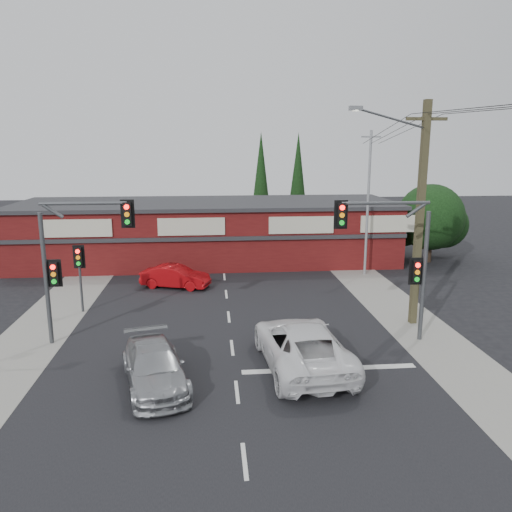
{
  "coord_description": "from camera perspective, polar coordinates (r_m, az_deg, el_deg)",
  "views": [
    {
      "loc": [
        -0.74,
        -18.28,
        8.1
      ],
      "look_at": [
        1.18,
        3.0,
        3.34
      ],
      "focal_mm": 35.0,
      "sensor_mm": 36.0,
      "label": 1
    }
  ],
  "objects": [
    {
      "name": "conifer_near",
      "position": [
        42.57,
        0.58,
        9.01
      ],
      "size": [
        1.8,
        1.8,
        9.25
      ],
      "color": "#2D2116",
      "rests_on": "ground"
    },
    {
      "name": "road_strip",
      "position": [
        24.66,
        -3.17,
        -6.64
      ],
      "size": [
        14.0,
        70.0,
        0.01
      ],
      "primitive_type": "cube",
      "color": "black",
      "rests_on": "ground"
    },
    {
      "name": "lane_dashes",
      "position": [
        19.03,
        -2.5,
        -12.61
      ],
      "size": [
        0.12,
        35.46,
        0.01
      ],
      "color": "silver",
      "rests_on": "ground"
    },
    {
      "name": "verge_left",
      "position": [
        25.84,
        -22.5,
        -6.69
      ],
      "size": [
        3.0,
        70.0,
        0.02
      ],
      "primitive_type": "cube",
      "color": "gray",
      "rests_on": "ground"
    },
    {
      "name": "silver_suv",
      "position": [
        17.82,
        -11.54,
        -12.3
      ],
      "size": [
        3.01,
        5.07,
        1.38
      ],
      "primitive_type": "imported",
      "rotation": [
        0.0,
        0.0,
        0.24
      ],
      "color": "#9EA1A3",
      "rests_on": "ground"
    },
    {
      "name": "red_sedan",
      "position": [
        29.33,
        -9.2,
        -2.32
      ],
      "size": [
        4.2,
        2.53,
        1.31
      ],
      "primitive_type": "imported",
      "rotation": [
        0.0,
        0.0,
        1.26
      ],
      "color": "#AA0A0E",
      "rests_on": "ground"
    },
    {
      "name": "conifer_far",
      "position": [
        45.03,
        4.81,
        9.16
      ],
      "size": [
        1.8,
        1.8,
        9.25
      ],
      "color": "#2D2116",
      "rests_on": "ground"
    },
    {
      "name": "traffic_mast_left",
      "position": [
        21.47,
        -20.41,
        0.55
      ],
      "size": [
        3.77,
        0.27,
        5.97
      ],
      "color": "#47494C",
      "rests_on": "ground"
    },
    {
      "name": "utility_pole",
      "position": [
        23.29,
        17.97,
        5.27
      ],
      "size": [
        4.38,
        0.59,
        10.0
      ],
      "color": "#494329",
      "rests_on": "ground"
    },
    {
      "name": "pedestal_signal",
      "position": [
        25.77,
        -19.54,
        -0.96
      ],
      "size": [
        0.55,
        0.27,
        3.38
      ],
      "color": "#47494C",
      "rests_on": "ground"
    },
    {
      "name": "traffic_mast_right",
      "position": [
        21.14,
        16.04,
        0.72
      ],
      "size": [
        3.96,
        0.27,
        5.97
      ],
      "color": "#47494C",
      "rests_on": "ground"
    },
    {
      "name": "white_suv",
      "position": [
        18.86,
        5.28,
        -10.1
      ],
      "size": [
        3.31,
        6.35,
        1.71
      ],
      "primitive_type": "imported",
      "rotation": [
        0.0,
        0.0,
        3.22
      ],
      "color": "white",
      "rests_on": "ground"
    },
    {
      "name": "ground",
      "position": [
        20.01,
        -2.65,
        -11.35
      ],
      "size": [
        120.0,
        120.0,
        0.0
      ],
      "primitive_type": "plane",
      "color": "black",
      "rests_on": "ground"
    },
    {
      "name": "verge_right",
      "position": [
        26.32,
        15.76,
        -5.84
      ],
      "size": [
        3.0,
        70.0,
        0.02
      ],
      "primitive_type": "cube",
      "color": "gray",
      "rests_on": "ground"
    },
    {
      "name": "steel_pole",
      "position": [
        31.99,
        12.68,
        6.15
      ],
      "size": [
        1.2,
        0.16,
        9.0
      ],
      "color": "gray",
      "rests_on": "ground"
    },
    {
      "name": "shop_building",
      "position": [
        35.77,
        -5.5,
        2.89
      ],
      "size": [
        27.3,
        8.4,
        4.22
      ],
      "color": "#501010",
      "rests_on": "ground"
    },
    {
      "name": "power_lines",
      "position": [
        18.33,
        25.9,
        14.28
      ],
      "size": [
        2.01,
        29.0,
        1.22
      ],
      "color": "black",
      "rests_on": "ground"
    },
    {
      "name": "stop_line",
      "position": [
        19.1,
        8.38,
        -12.63
      ],
      "size": [
        6.5,
        0.35,
        0.01
      ],
      "primitive_type": "cube",
      "color": "silver",
      "rests_on": "ground"
    },
    {
      "name": "tree_cluster",
      "position": [
        37.45,
        19.28,
        3.85
      ],
      "size": [
        5.9,
        5.1,
        5.5
      ],
      "color": "#2D2116",
      "rests_on": "ground"
    }
  ]
}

